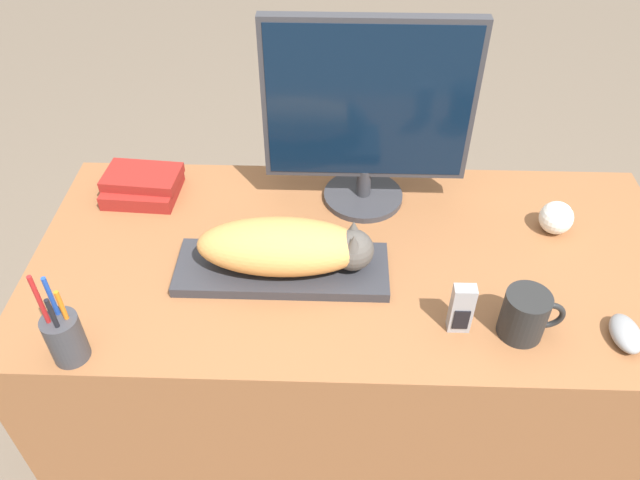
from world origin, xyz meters
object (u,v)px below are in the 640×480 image
Objects in this scene: keyboard at (282,269)px; coffee_mug at (526,315)px; phone at (461,309)px; monitor at (368,111)px; computer_mouse at (626,333)px; book_stack at (142,185)px; cat at (289,247)px; baseball at (556,218)px; pen_cup at (65,336)px.

keyboard is 3.72× the size of coffee_mug.
keyboard is 4.00× the size of phone.
monitor is 4.85× the size of computer_mouse.
book_stack is (-0.56, 0.00, -0.23)m from monitor.
cat reaches higher than computer_mouse.
baseball is (0.14, 0.32, -0.01)m from coffee_mug.
computer_mouse is at bearing -3.81° from coffee_mug.
monitor reaches higher than cat.
baseball is (0.62, 0.17, -0.04)m from cat.
phone reaches higher than book_stack.
monitor is (0.17, 0.27, 0.18)m from cat.
coffee_mug is 0.89m from pen_cup.
phone is (-0.33, 0.02, 0.04)m from computer_mouse.
cat reaches higher than coffee_mug.
book_stack is (-0.40, 0.28, -0.05)m from cat.
pen_cup reaches higher than phone.
phone is (0.76, 0.10, -0.00)m from pen_cup.
pen_cup is 0.52m from book_stack.
pen_cup is at bearing -91.83° from book_stack.
computer_mouse is at bearing -13.37° from keyboard.
computer_mouse is 1.10m from pen_cup.
keyboard is at bearing 180.00° from cat.
phone is 0.60× the size of book_stack.
pen_cup is at bearing -138.45° from monitor.
phone is (-0.27, -0.31, 0.02)m from baseball.
coffee_mug is (-0.20, 0.01, 0.03)m from computer_mouse.
phone is at bearing -29.40° from book_stack.
baseball is at bearing 49.26° from phone.
baseball is 1.02m from book_stack.
pen_cup reaches higher than coffee_mug.
monitor is 0.51m from baseball.
phone is at bearing -21.50° from keyboard.
cat is 1.95× the size of book_stack.
coffee_mug is at bearing -3.08° from phone.
book_stack is at bearing 88.17° from pen_cup.
cat is 0.48m from pen_cup.
computer_mouse is (0.70, -0.17, 0.01)m from keyboard.
cat reaches higher than phone.
phone reaches higher than coffee_mug.
monitor is at bearing 113.90° from phone.
cat is 1.70× the size of pen_cup.
monitor is 2.14× the size of pen_cup.
cat is at bearing -34.83° from book_stack.
cat is at bearing 166.29° from computer_mouse.
keyboard is 2.08× the size of pen_cup.
phone is at bearing 7.09° from pen_cup.
baseball is (-0.06, 0.33, 0.02)m from computer_mouse.
coffee_mug is at bearing -17.09° from keyboard.
pen_cup is at bearing -176.08° from computer_mouse.
pen_cup is at bearing -172.91° from phone.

